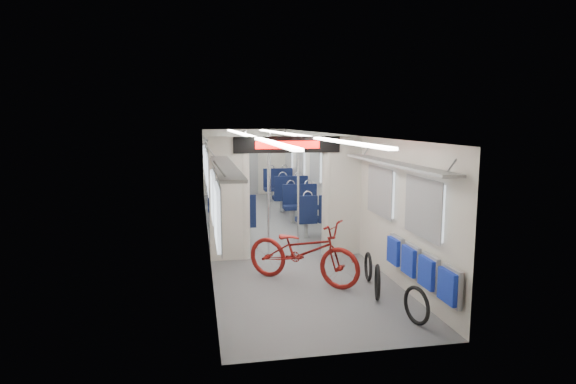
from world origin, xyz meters
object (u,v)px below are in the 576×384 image
object	(u,v)px
bike_hoop_a	(416,307)
stanchion_far_left	(246,174)
bike_hoop_b	(377,284)
stanchion_near_left	(268,195)
bicycle	(303,251)
stanchion_near_right	(298,192)
flip_bench	(419,266)
seat_bay_near_right	(308,207)
seat_bay_far_right	(284,187)
stanchion_far_right	(270,176)
seat_bay_near_left	(230,208)
bike_hoop_c	(368,268)
seat_bay_far_left	(222,190)

from	to	relation	value
bike_hoop_a	stanchion_far_left	distance (m)	7.69
bike_hoop_b	stanchion_near_left	bearing A→B (deg)	112.96
bicycle	stanchion_near_right	xyz separation A→B (m)	(0.38, 2.17, 0.63)
flip_bench	seat_bay_near_right	size ratio (longest dim) A/B	1.03
seat_bay_far_right	stanchion_near_right	bearing A→B (deg)	-96.84
stanchion_far_left	seat_bay_near_right	bearing A→B (deg)	-56.05
stanchion_far_left	stanchion_far_right	bearing A→B (deg)	-40.63
bicycle	seat_bay_near_left	world-z (taller)	seat_bay_near_left
bike_hoop_c	seat_bay_near_left	size ratio (longest dim) A/B	0.21
seat_bay_near_left	seat_bay_near_right	distance (m)	1.87
stanchion_far_right	stanchion_far_left	bearing A→B (deg)	139.37
bike_hoop_b	seat_bay_far_right	distance (m)	7.94
bicycle	seat_bay_far_right	bearing A→B (deg)	31.25
seat_bay_far_left	stanchion_near_right	distance (m)	5.15
bike_hoop_c	seat_bay_far_left	size ratio (longest dim) A/B	0.25
seat_bay_near_right	stanchion_near_right	distance (m)	1.77
flip_bench	stanchion_far_left	size ratio (longest dim) A/B	0.90
seat_bay_near_right	seat_bay_far_left	world-z (taller)	seat_bay_near_right
bike_hoop_c	stanchion_near_left	bearing A→B (deg)	124.33
bike_hoop_c	stanchion_far_right	bearing A→B (deg)	98.78
seat_bay_near_right	stanchion_far_right	bearing A→B (deg)	116.52
bike_hoop_a	stanchion_far_right	size ratio (longest dim) A/B	0.22
seat_bay_near_left	seat_bay_far_right	bearing A→B (deg)	60.00
bicycle	seat_bay_far_left	size ratio (longest dim) A/B	1.03
seat_bay_near_left	stanchion_far_left	size ratio (longest dim) A/B	1.00
flip_bench	stanchion_near_right	world-z (taller)	stanchion_near_right
stanchion_near_right	stanchion_far_right	xyz separation A→B (m)	(-0.13, 2.97, 0.00)
stanchion_near_left	stanchion_near_right	bearing A→B (deg)	26.01
seat_bay_far_right	bike_hoop_c	bearing A→B (deg)	-89.12
seat_bay_near_right	stanchion_far_right	xyz separation A→B (m)	(-0.70, 1.41, 0.61)
bike_hoop_a	flip_bench	bearing A→B (deg)	62.09
bike_hoop_c	stanchion_far_right	size ratio (longest dim) A/B	0.21
stanchion_near_right	seat_bay_far_left	bearing A→B (deg)	104.66
bike_hoop_a	seat_bay_far_right	xyz separation A→B (m)	(-0.12, 8.84, 0.35)
stanchion_far_right	bike_hoop_b	bearing A→B (deg)	-83.90
flip_bench	stanchion_far_right	world-z (taller)	stanchion_far_right
seat_bay_far_right	stanchion_far_left	distance (m)	1.94
bicycle	stanchion_far_right	bearing A→B (deg)	36.24
seat_bay_far_left	stanchion_near_left	world-z (taller)	stanchion_near_left
bike_hoop_c	stanchion_far_left	distance (m)	6.01
stanchion_far_left	bike_hoop_a	bearing A→B (deg)	-79.37
flip_bench	stanchion_near_left	size ratio (longest dim) A/B	0.90
flip_bench	bike_hoop_b	distance (m)	0.68
bicycle	stanchion_near_right	size ratio (longest dim) A/B	0.85
seat_bay_near_right	seat_bay_far_left	size ratio (longest dim) A/B	1.05
seat_bay_near_right	seat_bay_far_left	xyz separation A→B (m)	(-1.87, 3.39, -0.01)
stanchion_far_right	bike_hoop_a	bearing A→B (deg)	-83.27
seat_bay_near_right	seat_bay_near_left	bearing A→B (deg)	179.65
bike_hoop_a	stanchion_near_right	distance (m)	4.20
stanchion_near_right	seat_bay_far_right	bearing A→B (deg)	83.16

